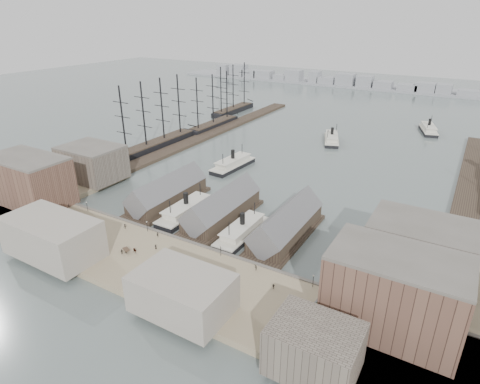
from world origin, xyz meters
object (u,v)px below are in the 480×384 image
Objects in this scene: ferry_docked_west at (187,210)px; horse_cart_left at (93,224)px; tram at (318,310)px; horse_cart_right at (188,271)px; horse_cart_center at (132,250)px.

ferry_docked_west reaches higher than horse_cart_left.
ferry_docked_west is at bearing -4.12° from horse_cart_left.
horse_cart_right is at bearing -171.39° from tram.
horse_cart_center is at bearing -172.53° from tram.
horse_cart_right is (24.83, -31.64, 0.46)m from ferry_docked_west.
tram reaches higher than horse_cart_center.
ferry_docked_west is at bearing 160.48° from tram.
horse_cart_right is (-38.41, -2.05, -0.97)m from tram.
horse_cart_left is (-21.19, -26.10, 0.43)m from ferry_docked_west.
horse_cart_center is (24.20, -5.51, 0.06)m from horse_cart_left.
tram is 60.27m from horse_cart_center.
horse_cart_left is at bearing -176.81° from tram.
horse_cart_center reaches higher than horse_cart_right.
ferry_docked_west reaches higher than horse_cart_right.
horse_cart_left is (-84.44, 3.50, -1.00)m from tram.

